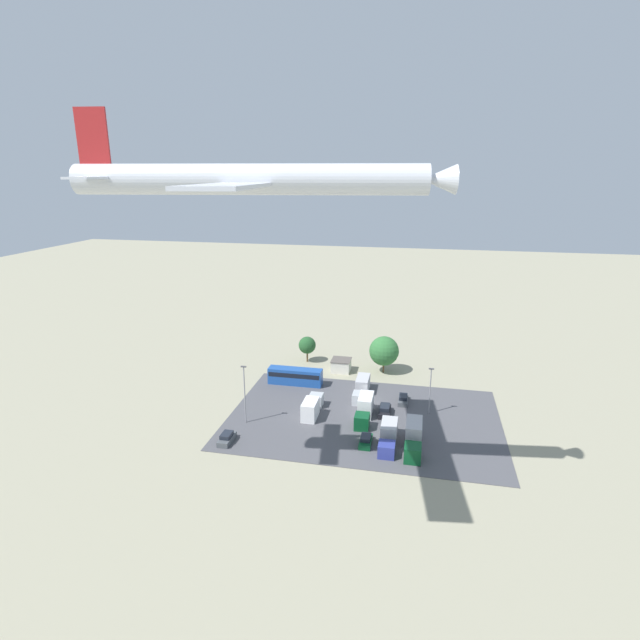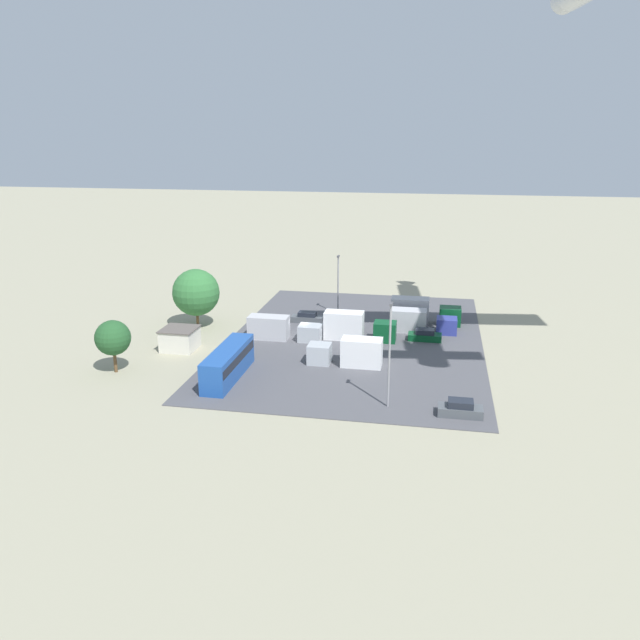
{
  "view_description": "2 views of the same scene",
  "coord_description": "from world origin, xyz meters",
  "views": [
    {
      "loc": [
        -8.46,
        84.62,
        40.54
      ],
      "look_at": [
        5.04,
        19.87,
        21.03
      ],
      "focal_mm": 28.0,
      "sensor_mm": 36.0,
      "label": 1
    },
    {
      "loc": [
        73.82,
        16.56,
        24.99
      ],
      "look_at": [
        4.75,
        3.54,
        3.84
      ],
      "focal_mm": 35.0,
      "sensor_mm": 36.0,
      "label": 2
    }
  ],
  "objects": [
    {
      "name": "ground_plane",
      "position": [
        0.0,
        0.0,
        0.0
      ],
      "size": [
        400.0,
        400.0,
        0.0
      ],
      "primitive_type": "plane",
      "color": "gray"
    },
    {
      "name": "parking_lot_surface",
      "position": [
        0.0,
        7.18,
        0.04
      ],
      "size": [
        45.97,
        31.18,
        0.08
      ],
      "color": "#4C4C51",
      "rests_on": "ground"
    },
    {
      "name": "shed_building",
      "position": [
        7.32,
        -13.08,
        1.32
      ],
      "size": [
        4.06,
        4.1,
        2.62
      ],
      "color": "silver",
      "rests_on": "ground"
    },
    {
      "name": "bus",
      "position": [
        15.13,
        -4.36,
        1.84
      ],
      "size": [
        10.75,
        2.52,
        3.26
      ],
      "rotation": [
        0.0,
        0.0,
        1.57
      ],
      "color": "#1E4C9E",
      "rests_on": "ground"
    },
    {
      "name": "parked_car_0",
      "position": [
        -6.34,
        -0.32,
        0.67
      ],
      "size": [
        1.74,
        4.34,
        1.41
      ],
      "color": "#4C5156",
      "rests_on": "ground"
    },
    {
      "name": "parked_car_1",
      "position": [
        -1.36,
        15.74,
        0.68
      ],
      "size": [
        1.82,
        4.13,
        1.44
      ],
      "rotation": [
        0.0,
        0.0,
        3.14
      ],
      "color": "#0C4723",
      "rests_on": "ground"
    },
    {
      "name": "parked_car_2",
      "position": [
        20.03,
        19.52,
        0.71
      ],
      "size": [
        1.8,
        4.07,
        1.52
      ],
      "color": "#4C5156",
      "rests_on": "ground"
    },
    {
      "name": "parked_car_3",
      "position": [
        -3.42,
        5.06,
        0.77
      ],
      "size": [
        1.93,
        4.68,
        1.66
      ],
      "color": "black",
      "rests_on": "ground"
    },
    {
      "name": "parked_truck_0",
      "position": [
        1.54,
        -2.14,
        1.4
      ],
      "size": [
        2.35,
        9.27,
        2.9
      ],
      "color": "#ADB2B7",
      "rests_on": "ground"
    },
    {
      "name": "parked_truck_1",
      "position": [
        -4.75,
        14.87,
        1.41
      ],
      "size": [
        2.48,
        8.56,
        2.91
      ],
      "color": "navy",
      "rests_on": "ground"
    },
    {
      "name": "parked_truck_2",
      "position": [
        9.01,
        7.71,
        1.52
      ],
      "size": [
        2.38,
        8.27,
        3.15
      ],
      "rotation": [
        0.0,
        0.0,
        3.14
      ],
      "color": "#ADB2B7",
      "rests_on": "ground"
    },
    {
      "name": "parked_truck_3",
      "position": [
        -0.13,
        7.14,
        1.68
      ],
      "size": [
        2.38,
        8.96,
        3.49
      ],
      "color": "#0C4723",
      "rests_on": "ground"
    },
    {
      "name": "parked_truck_4",
      "position": [
        -8.58,
        15.01,
        1.67
      ],
      "size": [
        2.46,
        9.36,
        3.48
      ],
      "color": "#0C4723",
      "rests_on": "ground"
    },
    {
      "name": "tree_near_shed",
      "position": [
        -1.54,
        -14.32,
        4.78
      ],
      "size": [
        6.21,
        6.21,
        7.89
      ],
      "color": "brown",
      "rests_on": "ground"
    },
    {
      "name": "tree_apron_mid",
      "position": [
        15.64,
        -17.03,
        3.9
      ],
      "size": [
        3.82,
        3.82,
        5.83
      ],
      "color": "brown",
      "rests_on": "ground"
    },
    {
      "name": "light_pole_lot_centre",
      "position": [
        -10.93,
        3.19,
        4.76
      ],
      "size": [
        0.9,
        0.28,
        8.49
      ],
      "color": "gray",
      "rests_on": "ground"
    },
    {
      "name": "light_pole_lot_edge",
      "position": [
        19.3,
        12.83,
        5.62
      ],
      "size": [
        0.9,
        0.28,
        10.2
      ],
      "color": "gray",
      "rests_on": "ground"
    },
    {
      "name": "airplane",
      "position": [
        9.21,
        32.46,
        39.9
      ],
      "size": [
        40.5,
        34.33,
        8.87
      ],
      "rotation": [
        0.0,
        0.0,
        1.7
      ],
      "color": "silver"
    }
  ]
}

